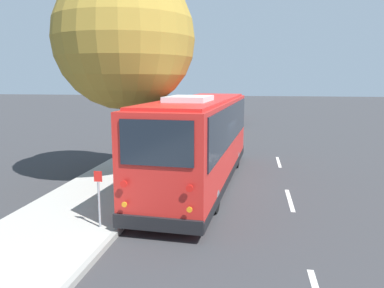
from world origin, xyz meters
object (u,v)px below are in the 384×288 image
Objects in this scene: shuttle_bus at (201,137)px; sign_post_far at (120,188)px; parked_sedan_tan at (220,127)px; sign_post_near at (99,198)px; parked_sedan_maroon at (231,112)px; street_tree at (126,29)px; parked_sedan_black at (229,118)px.

sign_post_far is at bearing 153.66° from shuttle_bus.
sign_post_far is (-16.71, 1.60, 0.15)m from parked_sedan_tan.
sign_post_near reaches higher than sign_post_far.
parked_sedan_maroon is 31.54m from sign_post_near.
shuttle_bus is 2.51× the size of parked_sedan_maroon.
parked_sedan_maroon is 3.63× the size of sign_post_far.
parked_sedan_tan is 3.73× the size of sign_post_far.
sign_post_far is at bearing 172.64° from parked_sedan_tan.
shuttle_bus is at bearing -96.99° from street_tree.
parked_sedan_black is 20.74m from street_tree.
shuttle_bus is 4.16m from sign_post_far.
street_tree is (-12.87, 2.60, 5.35)m from parked_sedan_tan.
shuttle_bus is at bearing 176.62° from parked_sedan_black.
shuttle_bus reaches higher than parked_sedan_maroon.
parked_sedan_tan is 1.02× the size of parked_sedan_black.
sign_post_near is 1.27× the size of sign_post_far.
sign_post_near is (-25.26, 1.80, 0.36)m from parked_sedan_black.
sign_post_far is (-23.67, 1.80, 0.17)m from parked_sedan_black.
shuttle_bus is 13.31m from parked_sedan_tan.
shuttle_bus reaches higher than parked_sedan_black.
parked_sedan_maroon is 0.49× the size of street_tree.
sign_post_far is at bearing 173.99° from parked_sedan_maroon.
parked_sedan_maroon is (6.24, 0.20, -0.00)m from parked_sedan_black.
parked_sedan_black is (6.96, -0.20, -0.02)m from parked_sedan_tan.
shuttle_bus reaches higher than sign_post_far.
parked_sedan_tan is 1.03× the size of parked_sedan_maroon.
parked_sedan_maroon is at bearing -3.07° from sign_post_far.
sign_post_near is (-5.05, 1.99, -0.94)m from shuttle_bus.
sign_post_near is at bearing 173.11° from parked_sedan_tan.
sign_post_far is at bearing 0.00° from sign_post_near.
parked_sedan_black is (20.20, 0.19, -1.30)m from shuttle_bus.
parked_sedan_maroon is 29.96m from sign_post_far.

